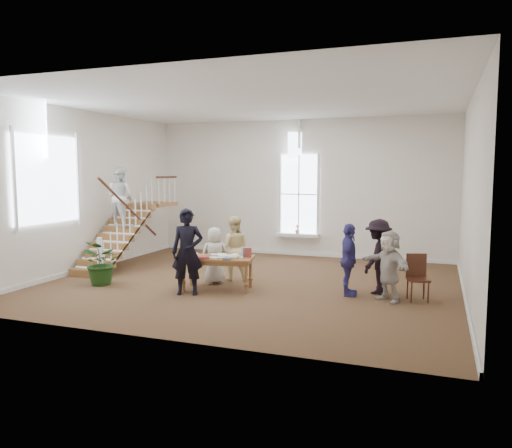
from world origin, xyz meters
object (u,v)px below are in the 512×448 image
at_px(woman_cluster_b, 378,256).
at_px(floor_plant, 102,263).
at_px(woman_cluster_c, 389,266).
at_px(elderly_woman, 215,255).
at_px(woman_cluster_a, 349,260).
at_px(police_officer, 187,252).
at_px(library_table, 217,260).
at_px(person_yellow, 233,248).
at_px(side_chair, 417,274).

relative_size(woman_cluster_b, floor_plant, 1.54).
bearing_deg(woman_cluster_c, woman_cluster_b, 159.93).
distance_m(elderly_woman, woman_cluster_a, 3.36).
distance_m(elderly_woman, woman_cluster_b, 3.98).
xyz_separation_m(elderly_woman, woman_cluster_c, (4.26, -0.29, 0.06)).
height_order(police_officer, woman_cluster_b, police_officer).
bearing_deg(woman_cluster_c, library_table, -130.07).
height_order(person_yellow, woman_cluster_b, woman_cluster_b).
bearing_deg(woman_cluster_b, woman_cluster_a, -35.47).
distance_m(elderly_woman, woman_cluster_c, 4.27).
height_order(woman_cluster_a, woman_cluster_c, woman_cluster_a).
distance_m(library_table, woman_cluster_a, 3.05).
xyz_separation_m(police_officer, floor_plant, (-2.44, 0.14, -0.42)).
bearing_deg(floor_plant, woman_cluster_c, 6.88).
relative_size(police_officer, side_chair, 1.95).
distance_m(person_yellow, woman_cluster_a, 3.11).
height_order(library_table, elderly_woman, elderly_woman).
relative_size(library_table, police_officer, 0.92).
bearing_deg(woman_cluster_c, floor_plant, -127.96).
bearing_deg(library_table, woman_cluster_b, 3.52).
bearing_deg(side_chair, floor_plant, 172.14).
bearing_deg(person_yellow, floor_plant, 9.52).
relative_size(person_yellow, woman_cluster_a, 1.02).
bearing_deg(police_officer, floor_plant, 156.94).
bearing_deg(police_officer, side_chair, -5.21).
bearing_deg(library_table, floor_plant, 178.07).
relative_size(woman_cluster_a, woman_cluster_c, 1.06).
bearing_deg(woman_cluster_c, elderly_woman, -138.72).
relative_size(police_officer, floor_plant, 1.76).
bearing_deg(person_yellow, woman_cluster_a, 149.09).
relative_size(person_yellow, side_chair, 1.65).
bearing_deg(person_yellow, woman_cluster_c, 148.71).
relative_size(woman_cluster_a, floor_plant, 1.47).
bearing_deg(side_chair, woman_cluster_a, 167.99).
bearing_deg(side_chair, woman_cluster_c, -167.68).
xyz_separation_m(elderly_woman, woman_cluster_a, (3.36, -0.09, 0.11)).
height_order(library_table, side_chair, side_chair).
xyz_separation_m(elderly_woman, floor_plant, (-2.54, -1.11, -0.15)).
bearing_deg(elderly_woman, woman_cluster_a, 146.41).
height_order(elderly_woman, floor_plant, elderly_woman).
xyz_separation_m(woman_cluster_a, floor_plant, (-5.90, -1.02, -0.26)).
xyz_separation_m(police_officer, elderly_woman, (0.10, 1.25, -0.27)).
distance_m(person_yellow, woman_cluster_c, 4.04).
xyz_separation_m(woman_cluster_a, side_chair, (1.48, 0.12, -0.25)).
xyz_separation_m(woman_cluster_a, woman_cluster_c, (0.90, -0.20, -0.04)).
xyz_separation_m(woman_cluster_c, side_chair, (0.58, 0.32, -0.21)).
height_order(woman_cluster_a, woman_cluster_b, woman_cluster_b).
height_order(woman_cluster_c, side_chair, woman_cluster_c).
xyz_separation_m(library_table, woman_cluster_b, (3.60, 0.98, 0.15)).
relative_size(elderly_woman, woman_cluster_c, 0.92).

